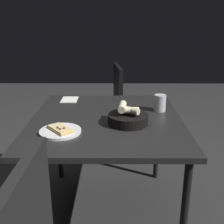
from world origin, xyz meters
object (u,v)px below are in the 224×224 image
chair_near (106,104)px  beer_glass (160,104)px  pizza_plate (60,131)px  dining_table (106,127)px  bread_basket (128,118)px

chair_near → beer_glass: bearing=25.6°
pizza_plate → dining_table: bearing=133.1°
pizza_plate → beer_glass: 0.71m
pizza_plate → beer_glass: size_ratio=2.07×
dining_table → pizza_plate: bearing=-46.9°
dining_table → beer_glass: size_ratio=9.41×
dining_table → pizza_plate: size_ratio=4.56×
bread_basket → beer_glass: 0.33m
dining_table → chair_near: 0.96m
dining_table → chair_near: (-0.95, -0.03, -0.15)m
dining_table → bread_basket: bread_basket is taller
bread_basket → pizza_plate: bearing=-70.4°
bread_basket → chair_near: bearing=-171.4°
beer_glass → chair_near: bearing=-154.4°
chair_near → pizza_plate: bearing=-10.4°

